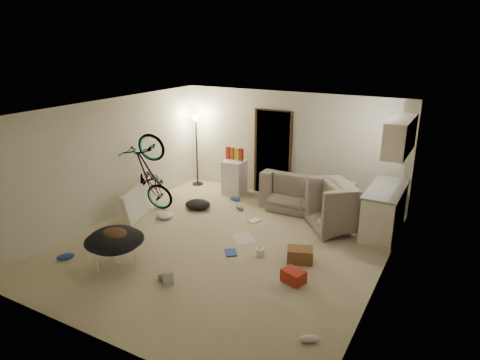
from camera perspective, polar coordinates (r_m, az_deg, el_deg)
The scene contains 38 objects.
floor at distance 8.01m, azimuth -2.09°, elevation -8.75°, with size 5.50×6.00×0.02m, color #B5A98B.
ceiling at distance 7.21m, azimuth -2.32°, elevation 9.36°, with size 5.50×6.00×0.02m, color white.
wall_back at distance 10.11m, azimuth 6.65°, elevation 4.59°, with size 5.50×0.02×2.50m, color beige.
wall_front at distance 5.37m, azimuth -19.20°, elevation -9.15°, with size 5.50×0.02×2.50m, color beige.
wall_left at distance 9.19m, azimuth -17.13°, elevation 2.48°, with size 0.02×6.00×2.50m, color beige.
wall_right at distance 6.61m, azimuth 18.82°, elevation -3.85°, with size 0.02×6.00×2.50m, color beige.
doorway at distance 10.28m, azimuth 4.46°, elevation 3.57°, with size 0.85×0.10×2.04m, color black.
door_trim at distance 10.26m, azimuth 4.39°, elevation 3.53°, with size 0.97×0.04×2.10m, color #382313.
floor_lamp at distance 10.91m, azimuth -5.86°, elevation 5.94°, with size 0.28×0.28×1.81m.
kitchen_counter at distance 8.79m, azimuth 18.65°, elevation -3.98°, with size 0.60×1.50×0.88m, color silver.
counter_top at distance 8.64m, azimuth 18.96°, elevation -1.15°, with size 0.64×1.54×0.04m, color gray.
kitchen_uppers at distance 8.34m, azimuth 20.58°, elevation 5.52°, with size 0.38×1.40×0.65m, color silver.
sofa at distance 9.64m, azimuth 9.21°, elevation -2.12°, with size 2.08×0.81×0.61m, color #363E37.
armchair at distance 8.80m, azimuth 14.23°, elevation -4.07°, with size 1.11×0.97×0.72m, color #363E37.
bicycle at distance 9.59m, azimuth -11.86°, elevation -1.30°, with size 0.63×1.81×0.95m, color black.
book_asset at distance 6.91m, azimuth -10.15°, elevation -13.65°, with size 0.16×0.22×0.02m, color #AA2819.
mini_fridge at distance 10.46m, azimuth -0.77°, elevation 0.40°, with size 0.48×0.48×0.82m, color white.
snack_box_0 at distance 10.38m, azimuth -1.60°, elevation 3.64°, with size 0.10×0.07×0.30m, color #AA2819.
snack_box_1 at distance 10.32m, azimuth -1.02°, elevation 3.56°, with size 0.10×0.07×0.30m, color #BB5617.
snack_box_2 at distance 10.26m, azimuth -0.44°, elevation 3.48°, with size 0.10×0.07×0.30m, color yellow.
snack_box_3 at distance 10.21m, azimuth 0.15°, elevation 3.40°, with size 0.10×0.07×0.30m, color #AA2819.
saucer_chair at distance 7.41m, azimuth -16.32°, elevation -8.32°, with size 0.96×0.96×0.68m.
hoodie at distance 7.27m, azimuth -16.35°, elevation -7.09°, with size 0.48×0.40×0.22m, color #482F19.
sofa_drape at distance 9.89m, azimuth 4.12°, elevation 0.07°, with size 0.56×0.46×0.28m, color black.
tv_box at distance 9.29m, azimuth -13.84°, elevation -3.20°, with size 0.11×0.94×0.62m, color silver.
drink_case_a at distance 7.47m, azimuth 7.99°, elevation -9.88°, with size 0.43×0.31×0.25m, color brown.
drink_case_b at distance 6.91m, azimuth 7.14°, elevation -12.61°, with size 0.35×0.25×0.20m, color #AA2819.
juicer at distance 7.59m, azimuth 2.69°, elevation -9.53°, with size 0.15×0.15×0.22m.
newspaper at distance 8.26m, azimuth 0.48°, elevation -7.76°, with size 0.37×0.49×0.01m, color beige.
book_blue at distance 7.72m, azimuth -1.23°, elevation -9.65°, with size 0.20×0.27×0.03m, color #2D4CA2.
book_white at distance 8.99m, azimuth 1.87°, elevation -5.42°, with size 0.20×0.26×0.02m, color silver.
shoe_0 at distance 10.07m, azimuth -0.66°, elevation -2.50°, with size 0.27×0.11×0.10m, color #2D4CA2.
shoe_1 at distance 9.55m, azimuth -0.04°, elevation -3.68°, with size 0.29×0.12×0.11m, color slate.
shoe_2 at distance 8.09m, azimuth -22.26°, elevation -9.41°, with size 0.30×0.12×0.11m, color #2D4CA2.
shoe_3 at distance 7.01m, azimuth -10.07°, elevation -12.75°, with size 0.27×0.11×0.10m, color slate.
shoe_4 at distance 5.80m, azimuth 9.26°, elevation -20.15°, with size 0.26×0.11×0.10m, color white.
clothes_lump_a at distance 9.65m, azimuth -5.63°, elevation -3.26°, with size 0.58×0.50×0.19m, color black.
clothes_lump_c at distance 9.27m, azimuth -10.00°, elevation -4.62°, with size 0.39×0.33×0.12m, color silver.
Camera 1 is at (3.69, -6.09, 3.64)m, focal length 32.00 mm.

